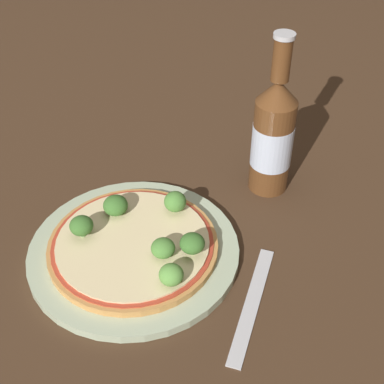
{
  "coord_description": "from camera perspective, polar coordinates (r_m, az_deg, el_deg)",
  "views": [
    {
      "loc": [
        0.28,
        -0.45,
        0.53
      ],
      "look_at": [
        0.05,
        0.06,
        0.06
      ],
      "focal_mm": 50.0,
      "sensor_mm": 36.0,
      "label": 1
    }
  ],
  "objects": [
    {
      "name": "ground_plane",
      "position": [
        0.75,
        -5.77,
        -5.38
      ],
      "size": [
        3.0,
        3.0,
        0.0
      ],
      "primitive_type": "plane",
      "color": "#3D2819"
    },
    {
      "name": "plate",
      "position": [
        0.73,
        -6.2,
        -6.26
      ],
      "size": [
        0.28,
        0.28,
        0.01
      ],
      "color": "#A3B293",
      "rests_on": "ground_plane"
    },
    {
      "name": "pizza",
      "position": [
        0.72,
        -6.31,
        -5.61
      ],
      "size": [
        0.23,
        0.23,
        0.01
      ],
      "color": "#B77F42",
      "rests_on": "plate"
    },
    {
      "name": "broccoli_floret_0",
      "position": [
        0.65,
        -2.23,
        -8.82
      ],
      "size": [
        0.03,
        0.03,
        0.03
      ],
      "color": "#6B8E51",
      "rests_on": "pizza"
    },
    {
      "name": "broccoli_floret_1",
      "position": [
        0.75,
        -1.81,
        -1.04
      ],
      "size": [
        0.03,
        0.03,
        0.03
      ],
      "color": "#6B8E51",
      "rests_on": "pizza"
    },
    {
      "name": "broccoli_floret_2",
      "position": [
        0.68,
        0.03,
        -5.51
      ],
      "size": [
        0.03,
        0.03,
        0.03
      ],
      "color": "#6B8E51",
      "rests_on": "pizza"
    },
    {
      "name": "broccoli_floret_3",
      "position": [
        0.68,
        -3.11,
        -6.0
      ],
      "size": [
        0.03,
        0.03,
        0.03
      ],
      "color": "#6B8E51",
      "rests_on": "pizza"
    },
    {
      "name": "broccoli_floret_4",
      "position": [
        0.72,
        -11.71,
        -3.55
      ],
      "size": [
        0.03,
        0.03,
        0.03
      ],
      "color": "#6B8E51",
      "rests_on": "pizza"
    },
    {
      "name": "broccoli_floret_5",
      "position": [
        0.75,
        -8.16,
        -1.42
      ],
      "size": [
        0.03,
        0.03,
        0.03
      ],
      "color": "#6B8E51",
      "rests_on": "pizza"
    },
    {
      "name": "beer_bottle",
      "position": [
        0.79,
        8.63,
        5.99
      ],
      "size": [
        0.06,
        0.06,
        0.25
      ],
      "color": "#563319",
      "rests_on": "ground_plane"
    },
    {
      "name": "fork",
      "position": [
        0.68,
        6.42,
        -11.67
      ],
      "size": [
        0.04,
        0.19,
        0.0
      ],
      "rotation": [
        0.0,
        0.0,
        1.68
      ],
      "color": "#B2B2B7",
      "rests_on": "ground_plane"
    }
  ]
}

